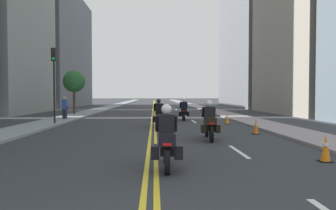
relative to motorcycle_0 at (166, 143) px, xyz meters
name	(u,v)px	position (x,y,z in m)	size (l,w,h in m)	color
ground_plane	(154,107)	(-0.38, 42.31, -0.65)	(264.00, 264.00, 0.00)	#2D3034
sidewalk_left	(111,107)	(-7.20, 42.31, -0.59)	(2.26, 144.00, 0.12)	gray
sidewalk_right	(197,106)	(6.44, 42.31, -0.59)	(2.26, 144.00, 0.12)	gray
centreline_yellow_inner	(153,107)	(-0.50, 42.31, -0.65)	(0.12, 132.00, 0.01)	yellow
centreline_yellow_outer	(155,107)	(-0.26, 42.31, -0.65)	(0.12, 132.00, 0.01)	yellow
lane_dashes_white	(182,114)	(2.46, 23.31, -0.65)	(0.14, 56.40, 0.01)	silver
building_right_1	(313,30)	(15.47, 23.24, 7.69)	(7.77, 14.33, 16.69)	#9F9589
building_left_2	(48,50)	(-17.26, 43.67, 8.33)	(9.81, 20.98, 17.96)	slate
building_right_2	(262,5)	(16.40, 41.26, 15.25)	(9.63, 18.68, 31.80)	slate
motorcycle_0	(166,143)	(0.00, 0.00, 0.00)	(0.77, 2.09, 1.63)	black
motorcycle_1	(209,124)	(1.97, 5.07, 0.02)	(0.78, 2.28, 1.65)	black
motorcycle_2	(159,116)	(-0.05, 10.42, 0.02)	(0.78, 2.13, 1.65)	black
motorcycle_3	(184,112)	(1.84, 15.24, 0.00)	(0.78, 2.11, 1.64)	black
traffic_cone_0	(326,148)	(4.45, 0.61, -0.27)	(0.33, 0.33, 0.77)	black
traffic_cone_1	(227,119)	(4.38, 12.23, -0.32)	(0.36, 0.36, 0.66)	black
traffic_cone_2	(256,126)	(4.53, 6.90, -0.27)	(0.32, 0.32, 0.77)	black
traffic_light_near	(54,72)	(-6.48, 11.86, 2.61)	(0.28, 0.38, 4.75)	black
pedestrian_0	(65,108)	(-6.90, 15.64, 0.25)	(0.51, 0.34, 1.75)	#222635
street_tree_1	(74,82)	(-7.87, 22.29, 2.47)	(2.05, 2.05, 4.18)	#493721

